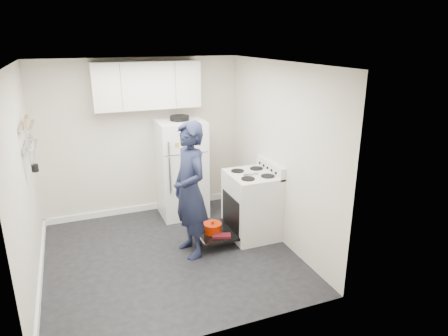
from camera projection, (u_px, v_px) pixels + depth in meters
name	position (u px, v px, depth m)	size (l,w,h in m)	color
room	(163.00, 170.00, 4.99)	(3.21, 3.21, 2.51)	black
electric_range	(251.00, 205.00, 5.78)	(0.66, 0.76, 1.10)	silver
open_oven_door	(213.00, 230.00, 5.66)	(0.55, 0.70, 0.21)	black
refrigerator	(181.00, 168.00, 6.40)	(0.72, 0.74, 1.63)	white
upper_cabinets	(147.00, 85.00, 6.00)	(1.60, 0.33, 0.70)	silver
wall_shelf_rack	(29.00, 136.00, 4.73)	(0.14, 0.60, 0.61)	#B2B2B7
person	(190.00, 190.00, 5.15)	(0.66, 0.43, 1.81)	#171C35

